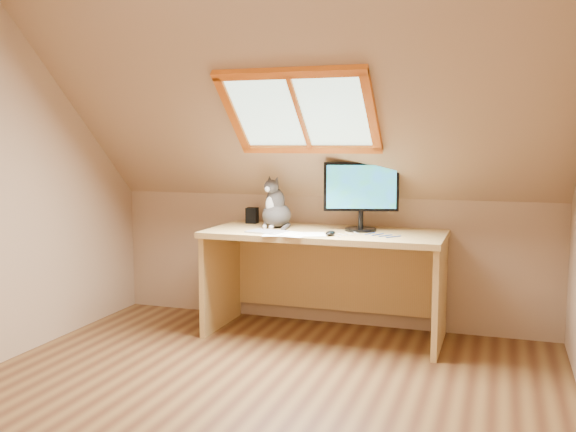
% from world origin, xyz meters
% --- Properties ---
extents(ground, '(3.50, 3.50, 0.00)m').
position_xyz_m(ground, '(0.00, 0.00, 0.00)').
color(ground, brown).
rests_on(ground, ground).
extents(room_shell, '(3.52, 3.52, 2.41)m').
position_xyz_m(room_shell, '(0.00, -0.09, 1.43)').
color(room_shell, '#A08060').
rests_on(room_shell, ground).
extents(desk, '(1.71, 0.75, 0.78)m').
position_xyz_m(desk, '(0.08, 1.45, 0.55)').
color(desk, tan).
rests_on(desk, ground).
extents(monitor, '(0.53, 0.23, 0.50)m').
position_xyz_m(monitor, '(0.33, 1.47, 1.07)').
color(monitor, black).
rests_on(monitor, desk).
extents(cat, '(0.29, 0.32, 0.40)m').
position_xyz_m(cat, '(-0.32, 1.45, 0.92)').
color(cat, '#413C39').
rests_on(cat, desk).
extents(desk_speaker, '(0.09, 0.09, 0.12)m').
position_xyz_m(desk_speaker, '(-0.58, 1.63, 0.84)').
color(desk_speaker, black).
rests_on(desk_speaker, desk).
extents(graphics_tablet, '(0.29, 0.23, 0.01)m').
position_xyz_m(graphics_tablet, '(-0.29, 1.18, 0.79)').
color(graphics_tablet, '#B2B2B7').
rests_on(graphics_tablet, desk).
extents(mouse, '(0.07, 0.11, 0.03)m').
position_xyz_m(mouse, '(0.18, 1.17, 0.80)').
color(mouse, black).
rests_on(mouse, desk).
extents(papers, '(0.35, 0.30, 0.01)m').
position_xyz_m(papers, '(-0.07, 1.12, 0.79)').
color(papers, white).
rests_on(papers, desk).
extents(cables, '(0.51, 0.26, 0.01)m').
position_xyz_m(cables, '(0.42, 1.26, 0.79)').
color(cables, silver).
rests_on(cables, desk).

